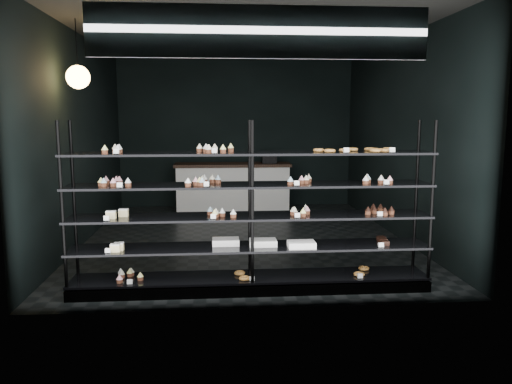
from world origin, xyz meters
TOP-DOWN VIEW (x-y plane):
  - room at (0.00, 0.00)m, footprint 5.01×6.01m
  - display_shelf at (-0.09, -2.45)m, footprint 4.00×0.50m
  - signage at (0.00, -2.93)m, footprint 3.30×0.05m
  - pendant_lamp at (-2.20, -1.13)m, footprint 0.30×0.30m
  - service_counter at (-0.09, 2.50)m, footprint 2.41×0.65m

SIDE VIEW (x-z plane):
  - service_counter at x=-0.09m, z-range -0.11..1.12m
  - display_shelf at x=-0.09m, z-range -0.33..1.58m
  - room at x=0.00m, z-range 0.00..3.20m
  - pendant_lamp at x=-2.20m, z-range 2.01..2.89m
  - signage at x=0.00m, z-range 2.50..3.00m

